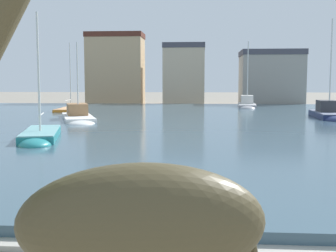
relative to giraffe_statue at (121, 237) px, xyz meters
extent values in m
cube|color=#3D5666|center=(-1.03, 33.19, -2.26)|extent=(77.63, 54.20, 0.39)
cube|color=#ADA89E|center=(-1.03, 5.84, -2.39)|extent=(77.63, 0.50, 0.12)
ellipsoid|color=#4C4228|center=(0.14, 0.02, 0.09)|extent=(1.80, 0.89, 0.85)
cube|color=teal|center=(-8.39, 20.73, -2.06)|extent=(3.26, 6.22, 0.79)
ellipsoid|color=teal|center=(-7.66, 18.00, -2.06)|extent=(2.10, 2.43, 0.75)
cube|color=#6EA5A8|center=(-8.39, 20.73, -1.64)|extent=(3.20, 6.09, 0.06)
cylinder|color=silver|center=(-8.27, 20.30, 1.57)|extent=(0.12, 0.12, 6.48)
cylinder|color=silver|center=(-8.54, 21.31, -0.77)|extent=(0.61, 2.03, 0.08)
cube|color=navy|center=(11.77, 36.66, -2.04)|extent=(2.57, 6.96, 0.82)
ellipsoid|color=navy|center=(11.56, 33.42, -2.04)|extent=(2.07, 2.51, 0.78)
cube|color=slate|center=(11.77, 36.66, -1.61)|extent=(2.52, 6.82, 0.06)
cube|color=#333338|center=(11.81, 37.17, -1.07)|extent=(1.64, 2.48, 1.00)
cylinder|color=silver|center=(11.74, 36.15, 2.43)|extent=(0.12, 0.12, 8.14)
cylinder|color=silver|center=(11.82, 37.34, -0.74)|extent=(0.24, 2.39, 0.08)
cube|color=white|center=(-9.84, 33.09, -2.13)|extent=(4.95, 8.36, 0.65)
ellipsoid|color=white|center=(-8.54, 29.50, -2.13)|extent=(2.95, 3.37, 0.62)
cube|color=silver|center=(-9.84, 33.09, -1.77)|extent=(4.85, 8.19, 0.06)
cube|color=#9E7047|center=(-10.04, 33.66, -1.26)|extent=(2.50, 3.21, 0.97)
cylinder|color=silver|center=(-9.63, 32.52, 1.26)|extent=(0.12, 0.12, 6.12)
cylinder|color=silver|center=(-10.11, 33.85, -0.90)|extent=(1.03, 2.67, 0.08)
cube|color=orange|center=(-14.14, 44.90, -2.14)|extent=(2.43, 8.39, 0.63)
ellipsoid|color=orange|center=(-14.45, 48.82, -2.14)|extent=(1.83, 3.02, 0.60)
cube|color=#E2A56E|center=(-14.14, 44.90, -1.79)|extent=(2.39, 8.22, 0.06)
cylinder|color=silver|center=(-14.19, 45.52, 1.81)|extent=(0.12, 0.12, 7.27)
cylinder|color=silver|center=(-14.08, 44.08, -0.92)|extent=(0.31, 2.89, 0.08)
cube|color=#939399|center=(6.38, 53.02, -2.10)|extent=(2.73, 7.37, 0.71)
ellipsoid|color=#939399|center=(6.10, 49.60, -2.10)|extent=(2.13, 2.68, 0.67)
cube|color=#B1B1B5|center=(6.38, 53.02, -1.72)|extent=(2.67, 7.23, 0.06)
cube|color=silver|center=(6.42, 53.56, -1.16)|extent=(1.70, 2.64, 1.05)
cylinder|color=silver|center=(6.34, 52.48, 2.19)|extent=(0.12, 0.12, 7.87)
cylinder|color=silver|center=(6.44, 53.74, -0.85)|extent=(0.29, 2.53, 0.08)
cylinder|color=#232326|center=(-0.92, 5.69, -2.20)|extent=(0.24, 0.24, 0.50)
cube|color=tan|center=(-13.06, 66.11, 2.76)|extent=(8.73, 5.22, 10.43)
cube|color=#51281E|center=(-13.06, 66.11, 8.38)|extent=(8.91, 5.33, 0.80)
cube|color=#C6B293|center=(-2.13, 66.17, 1.89)|extent=(6.34, 6.20, 8.68)
cube|color=#42424C|center=(-2.13, 66.17, 6.62)|extent=(6.47, 6.32, 0.80)
cube|color=gray|center=(11.03, 64.44, 1.27)|extent=(8.99, 7.67, 7.44)
cube|color=#42424C|center=(11.03, 64.44, 5.39)|extent=(9.17, 7.83, 0.80)
camera|label=1|loc=(0.54, -2.86, 1.06)|focal=46.57mm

